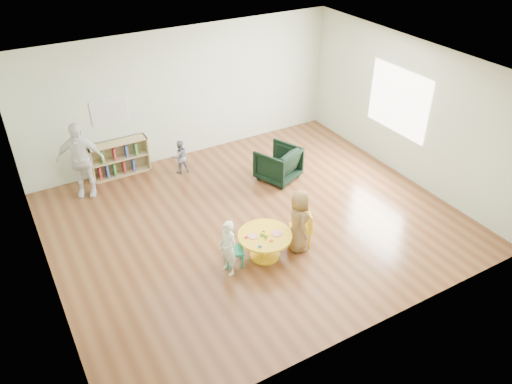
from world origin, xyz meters
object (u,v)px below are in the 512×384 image
bookshelf (119,158)px  toddler (180,157)px  activity_table (265,241)px  kid_chair_left (231,250)px  armchair (278,164)px  child_left (228,248)px  child_right (299,221)px  adult_caretaker (80,160)px  kid_chair_right (303,227)px

bookshelf → toddler: bearing=-27.2°
activity_table → kid_chair_left: size_ratio=1.61×
armchair → child_left: (-2.18, -2.03, 0.13)m
child_right → adult_caretaker: size_ratio=0.73×
toddler → child_left: bearing=85.5°
kid_chair_left → armchair: armchair is taller
kid_chair_left → armchair: bearing=151.0°
armchair → adult_caretaker: 3.85m
kid_chair_left → toddler: size_ratio=0.75×
adult_caretaker → armchair: bearing=2.9°
kid_chair_left → bookshelf: 3.78m
bookshelf → adult_caretaker: bearing=-151.0°
adult_caretaker → activity_table: bearing=-34.4°
bookshelf → activity_table: bearing=-71.6°
kid_chair_right → bookshelf: 4.33m
activity_table → adult_caretaker: adult_caretaker is taller
kid_chair_right → kid_chair_left: bearing=106.7°
kid_chair_left → child_left: 0.26m
armchair → kid_chair_left: bearing=19.7°
bookshelf → child_right: child_right is taller
kid_chair_left → activity_table: bearing=99.4°
child_left → bookshelf: bearing=177.3°
bookshelf → toddler: (1.13, -0.58, 0.00)m
kid_chair_right → child_right: (-0.14, -0.06, 0.22)m
kid_chair_left → toddler: bearing=-169.4°
kid_chair_left → child_right: (1.16, -0.18, 0.27)m
child_left → kid_chair_right: bearing=79.3°
child_left → adult_caretaker: bearing=-169.0°
activity_table → kid_chair_left: (-0.57, 0.09, -0.01)m
toddler → adult_caretaker: adult_caretaker is taller
child_right → toddler: bearing=30.8°
child_right → armchair: bearing=-5.2°
bookshelf → child_right: size_ratio=1.07×
kid_chair_left → bookshelf: bearing=-151.0°
bookshelf → armchair: (2.76, -1.82, -0.02)m
kid_chair_left → child_right: 1.20m
adult_caretaker → kid_chair_right: bearing=-26.5°
bookshelf → child_left: size_ratio=1.26×
kid_chair_right → adult_caretaker: adult_caretaker is taller
kid_chair_left → kid_chair_right: kid_chair_right is taller
kid_chair_left → child_left: size_ratio=0.57×
kid_chair_left → kid_chair_right: (1.30, -0.12, 0.04)m
child_left → adult_caretaker: 3.69m
kid_chair_right → child_left: 1.42m
kid_chair_right → child_left: size_ratio=0.66×
kid_chair_right → child_right: bearing=133.3°
kid_chair_right → armchair: armchair is taller
armchair → child_right: 2.27m
bookshelf → child_right: 4.32m
bookshelf → toddler: bookshelf is taller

